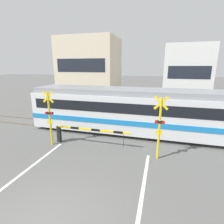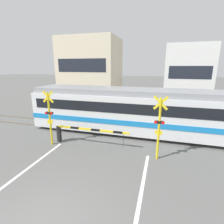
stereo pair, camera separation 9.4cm
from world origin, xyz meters
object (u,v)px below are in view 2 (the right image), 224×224
Objects in this scene: commuter_train at (173,112)px; pedestrian at (122,99)px; crossing_barrier_near at (78,132)px; crossing_signal_left at (50,116)px; crossing_barrier_far at (143,111)px; crossing_signal_right at (159,125)px.

commuter_train reaches higher than pedestrian.
crossing_barrier_near is (-5.36, -2.81, -0.85)m from commuter_train.
pedestrian is at bearing 80.30° from crossing_signal_left.
crossing_barrier_near is 6.82m from crossing_barrier_far.
pedestrian is at bearing 125.08° from crossing_barrier_far.
pedestrian is (1.79, 10.48, -0.81)m from crossing_signal_left.
pedestrian reaches higher than crossing_barrier_near.
crossing_barrier_near and crossing_barrier_far have the same top height.
commuter_train is 6.03× the size of crossing_signal_left.
crossing_signal_left is at bearing -124.72° from crossing_barrier_far.
commuter_train is 7.58m from crossing_signal_left.
crossing_signal_left reaches higher than commuter_train.
crossing_barrier_near is 1.39× the size of crossing_signal_right.
commuter_train is at bearing -54.99° from pedestrian.
crossing_barrier_far is at bearing -54.92° from pedestrian.
crossing_signal_right is (1.48, -6.56, 0.98)m from crossing_barrier_far.
commuter_train is 6.03× the size of crossing_signal_right.
crossing_signal_right reaches higher than crossing_barrier_near.
crossing_signal_left is 1.00× the size of crossing_signal_right.
crossing_barrier_far is 2.69× the size of pedestrian.
commuter_train is 4.09m from crossing_barrier_far.
commuter_train is 3.38m from crossing_signal_right.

